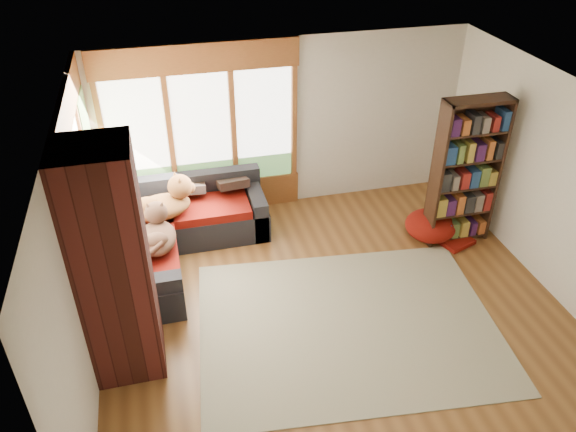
{
  "coord_description": "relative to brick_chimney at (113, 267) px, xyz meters",
  "views": [
    {
      "loc": [
        -1.78,
        -4.94,
        4.69
      ],
      "look_at": [
        -0.4,
        0.64,
        0.95
      ],
      "focal_mm": 35.0,
      "sensor_mm": 36.0,
      "label": 1
    }
  ],
  "objects": [
    {
      "name": "floor",
      "position": [
        2.4,
        0.35,
        -1.3
      ],
      "size": [
        5.5,
        5.5,
        0.0
      ],
      "primitive_type": "plane",
      "color": "brown",
      "rests_on": "ground"
    },
    {
      "name": "ceiling",
      "position": [
        2.4,
        0.35,
        1.3
      ],
      "size": [
        5.5,
        5.5,
        0.0
      ],
      "primitive_type": "plane",
      "color": "white"
    },
    {
      "name": "wall_back",
      "position": [
        2.4,
        2.85,
        0.0
      ],
      "size": [
        5.5,
        0.04,
        2.6
      ],
      "primitive_type": "cube",
      "color": "silver",
      "rests_on": "ground"
    },
    {
      "name": "wall_front",
      "position": [
        2.4,
        -2.15,
        0.0
      ],
      "size": [
        5.5,
        0.04,
        2.6
      ],
      "primitive_type": "cube",
      "color": "silver",
      "rests_on": "ground"
    },
    {
      "name": "wall_left",
      "position": [
        -0.35,
        0.35,
        0.0
      ],
      "size": [
        0.04,
        5.0,
        2.6
      ],
      "primitive_type": "cube",
      "color": "silver",
      "rests_on": "ground"
    },
    {
      "name": "wall_right",
      "position": [
        5.15,
        0.35,
        0.0
      ],
      "size": [
        0.04,
        5.0,
        2.6
      ],
      "primitive_type": "cube",
      "color": "silver",
      "rests_on": "ground"
    },
    {
      "name": "windows_back",
      "position": [
        1.2,
        2.82,
        0.05
      ],
      "size": [
        2.82,
        0.1,
        1.9
      ],
      "color": "brown",
      "rests_on": "wall_back"
    },
    {
      "name": "windows_left",
      "position": [
        -0.32,
        1.55,
        0.05
      ],
      "size": [
        0.1,
        2.62,
        1.9
      ],
      "color": "brown",
      "rests_on": "wall_left"
    },
    {
      "name": "roller_blind",
      "position": [
        -0.29,
        2.38,
        0.45
      ],
      "size": [
        0.03,
        0.72,
        0.9
      ],
      "primitive_type": "cube",
      "color": "#709F5B",
      "rests_on": "wall_left"
    },
    {
      "name": "brick_chimney",
      "position": [
        0.0,
        0.0,
        0.0
      ],
      "size": [
        0.7,
        0.7,
        2.6
      ],
      "primitive_type": "cube",
      "color": "#471914",
      "rests_on": "ground"
    },
    {
      "name": "sectional_sofa",
      "position": [
        0.45,
        2.05,
        -1.0
      ],
      "size": [
        2.2,
        2.2,
        0.8
      ],
      "rotation": [
        0.0,
        0.0,
        0.03
      ],
      "color": "black",
      "rests_on": "ground"
    },
    {
      "name": "area_rug",
      "position": [
        2.47,
        -0.05,
        -1.29
      ],
      "size": [
        3.72,
        2.99,
        0.01
      ],
      "primitive_type": "cube",
      "rotation": [
        0.0,
        0.0,
        -0.1
      ],
      "color": "beige",
      "rests_on": "ground"
    },
    {
      "name": "bookshelf",
      "position": [
        4.54,
        1.27,
        -0.24
      ],
      "size": [
        0.9,
        0.3,
        2.11
      ],
      "color": "#321C10",
      "rests_on": "ground"
    },
    {
      "name": "pouf",
      "position": [
        4.2,
        1.37,
        -1.09
      ],
      "size": [
        0.82,
        0.82,
        0.39
      ],
      "primitive_type": "ellipsoid",
      "rotation": [
        0.0,
        0.0,
        0.15
      ],
      "color": "maroon",
      "rests_on": "area_rug"
    },
    {
      "name": "dog_tan",
      "position": [
        0.56,
        2.01,
        -0.52
      ],
      "size": [
        0.95,
        0.72,
        0.47
      ],
      "rotation": [
        0.0,
        0.0,
        0.26
      ],
      "color": "brown",
      "rests_on": "sectional_sofa"
    },
    {
      "name": "dog_brindle",
      "position": [
        0.42,
        1.36,
        -0.56
      ],
      "size": [
        0.53,
        0.8,
        0.42
      ],
      "rotation": [
        0.0,
        0.0,
        1.48
      ],
      "color": "#3F271D",
      "rests_on": "sectional_sofa"
    },
    {
      "name": "throw_pillows",
      "position": [
        0.53,
        2.1,
        -0.54
      ],
      "size": [
        1.98,
        1.68,
        0.45
      ],
      "color": "black",
      "rests_on": "sectional_sofa"
    }
  ]
}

